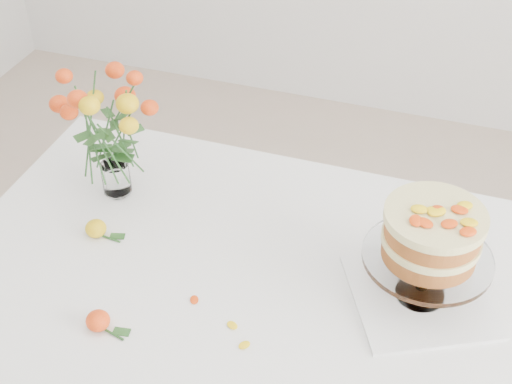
# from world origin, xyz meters

# --- Properties ---
(table) EXTENTS (1.43, 0.93, 0.76)m
(table) POSITION_xyz_m (0.00, 0.00, 0.67)
(table) COLOR tan
(table) RESTS_ON ground
(napkin) EXTENTS (0.37, 0.37, 0.01)m
(napkin) POSITION_xyz_m (0.33, 0.06, 0.76)
(napkin) COLOR white
(napkin) RESTS_ON table
(cake_stand) EXTENTS (0.26, 0.26, 0.24)m
(cake_stand) POSITION_xyz_m (0.33, 0.06, 0.92)
(cake_stand) COLOR silver
(cake_stand) RESTS_ON napkin
(rose_vase) EXTENTS (0.30, 0.30, 0.35)m
(rose_vase) POSITION_xyz_m (-0.44, 0.18, 0.96)
(rose_vase) COLOR silver
(rose_vase) RESTS_ON table
(loose_rose_near) EXTENTS (0.09, 0.05, 0.04)m
(loose_rose_near) POSITION_xyz_m (-0.41, 0.02, 0.78)
(loose_rose_near) COLOR gold
(loose_rose_near) RESTS_ON table
(loose_rose_far) EXTENTS (0.09, 0.05, 0.04)m
(loose_rose_far) POSITION_xyz_m (-0.27, -0.23, 0.78)
(loose_rose_far) COLOR red
(loose_rose_far) RESTS_ON table
(stray_petal_a) EXTENTS (0.03, 0.02, 0.00)m
(stray_petal_a) POSITION_xyz_m (-0.12, -0.10, 0.76)
(stray_petal_a) COLOR yellow
(stray_petal_a) RESTS_ON table
(stray_petal_b) EXTENTS (0.03, 0.02, 0.00)m
(stray_petal_b) POSITION_xyz_m (-0.02, -0.14, 0.76)
(stray_petal_b) COLOR yellow
(stray_petal_b) RESTS_ON table
(stray_petal_c) EXTENTS (0.03, 0.02, 0.00)m
(stray_petal_c) POSITION_xyz_m (0.02, -0.18, 0.76)
(stray_petal_c) COLOR yellow
(stray_petal_c) RESTS_ON table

